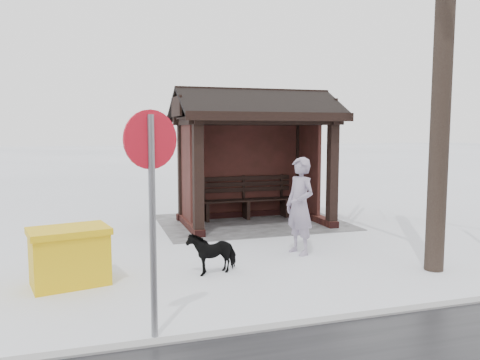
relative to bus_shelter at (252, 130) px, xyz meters
name	(u,v)px	position (x,y,z in m)	size (l,w,h in m)	color
ground	(254,224)	(0.00, 0.16, -2.17)	(120.00, 120.00, 0.00)	white
kerb	(403,311)	(0.00, 5.66, -2.16)	(120.00, 0.15, 0.06)	gray
trampled_patch	(252,222)	(0.00, -0.04, -2.16)	(4.20, 3.20, 0.02)	gray
bus_shelter	(252,130)	(0.00, 0.00, 0.00)	(3.60, 2.40, 3.09)	#351413
pedestrian	(300,206)	(0.09, 2.86, -1.32)	(0.62, 0.40, 1.69)	gray
dog	(212,252)	(1.80, 3.46, -1.85)	(0.34, 0.74, 0.62)	black
grit_bin	(70,256)	(3.84, 3.44, -1.75)	(1.19, 0.94, 0.81)	gold
road_sign	(151,175)	(2.91, 5.44, -0.47)	(0.56, 0.27, 2.36)	slate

